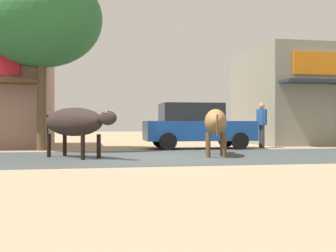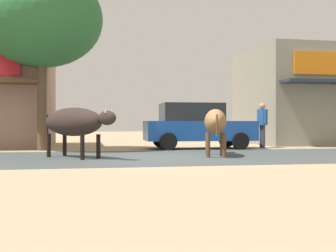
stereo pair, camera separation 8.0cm
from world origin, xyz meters
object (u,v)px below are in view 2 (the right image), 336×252
object	(u,v)px
cow_near_brown	(74,122)
parked_hatchback_car	(197,126)
roadside_tree	(42,19)
cow_far_dark	(215,122)
pedestrian_by_shop	(262,122)

from	to	relation	value
cow_near_brown	parked_hatchback_car	bearing A→B (deg)	39.97
roadside_tree	cow_near_brown	bearing A→B (deg)	-72.43
parked_hatchback_car	cow_far_dark	world-z (taller)	parked_hatchback_car
roadside_tree	parked_hatchback_car	world-z (taller)	roadside_tree
pedestrian_by_shop	roadside_tree	bearing A→B (deg)	-179.30
cow_near_brown	cow_far_dark	bearing A→B (deg)	1.00
roadside_tree	cow_far_dark	bearing A→B (deg)	-35.13
parked_hatchback_car	pedestrian_by_shop	xyz separation A→B (m)	(2.57, 0.12, 0.15)
cow_near_brown	pedestrian_by_shop	size ratio (longest dim) A/B	1.45
roadside_tree	cow_near_brown	distance (m)	5.17
pedestrian_by_shop	cow_near_brown	bearing A→B (deg)	-151.58
parked_hatchback_car	cow_near_brown	bearing A→B (deg)	-140.03
cow_near_brown	pedestrian_by_shop	world-z (taller)	pedestrian_by_shop
parked_hatchback_car	cow_near_brown	distance (m)	5.59
cow_far_dark	pedestrian_by_shop	world-z (taller)	pedestrian_by_shop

